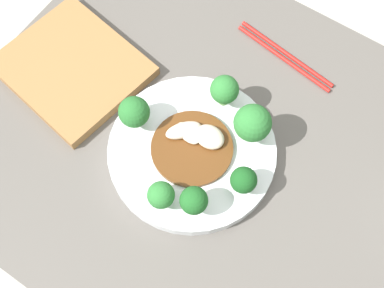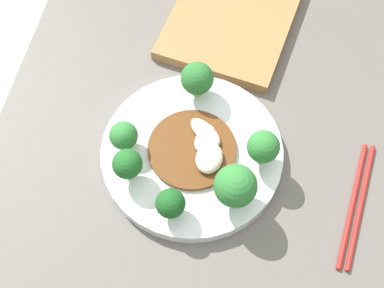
{
  "view_description": "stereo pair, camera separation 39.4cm",
  "coord_description": "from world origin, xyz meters",
  "px_view_note": "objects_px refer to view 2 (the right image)",
  "views": [
    {
      "loc": [
        0.16,
        -0.31,
        1.55
      ],
      "look_at": [
        -0.03,
        -0.03,
        0.79
      ],
      "focal_mm": 50.0,
      "sensor_mm": 36.0,
      "label": 1
    },
    {
      "loc": [
        0.32,
        0.04,
        1.47
      ],
      "look_at": [
        -0.03,
        -0.03,
        0.79
      ],
      "focal_mm": 50.0,
      "sensor_mm": 36.0,
      "label": 2
    }
  ],
  "objects_px": {
    "cutting_board": "(230,22)",
    "broccoli_south": "(124,136)",
    "broccoli_west": "(197,79)",
    "chopsticks": "(357,203)",
    "stirfry_center": "(200,149)",
    "broccoli_north": "(263,147)",
    "broccoli_northeast": "(235,186)",
    "broccoli_east": "(170,204)",
    "plate": "(192,153)",
    "broccoli_southeast": "(127,164)"
  },
  "relations": [
    {
      "from": "broccoli_northeast",
      "to": "broccoli_west",
      "type": "bearing_deg",
      "value": -153.22
    },
    {
      "from": "broccoli_north",
      "to": "cutting_board",
      "type": "relative_size",
      "value": 0.24
    },
    {
      "from": "broccoli_west",
      "to": "stirfry_center",
      "type": "relative_size",
      "value": 0.49
    },
    {
      "from": "plate",
      "to": "broccoli_west",
      "type": "distance_m",
      "value": 0.11
    },
    {
      "from": "broccoli_east",
      "to": "cutting_board",
      "type": "height_order",
      "value": "broccoli_east"
    },
    {
      "from": "plate",
      "to": "broccoli_south",
      "type": "distance_m",
      "value": 0.11
    },
    {
      "from": "broccoli_west",
      "to": "stirfry_center",
      "type": "distance_m",
      "value": 0.11
    },
    {
      "from": "broccoli_west",
      "to": "broccoli_north",
      "type": "distance_m",
      "value": 0.15
    },
    {
      "from": "chopsticks",
      "to": "broccoli_north",
      "type": "bearing_deg",
      "value": -103.15
    },
    {
      "from": "broccoli_east",
      "to": "cutting_board",
      "type": "distance_m",
      "value": 0.36
    },
    {
      "from": "broccoli_southeast",
      "to": "broccoli_northeast",
      "type": "relative_size",
      "value": 0.78
    },
    {
      "from": "broccoli_east",
      "to": "broccoli_west",
      "type": "relative_size",
      "value": 0.81
    },
    {
      "from": "cutting_board",
      "to": "broccoli_south",
      "type": "bearing_deg",
      "value": -22.83
    },
    {
      "from": "plate",
      "to": "broccoli_west",
      "type": "xyz_separation_m",
      "value": [
        -0.1,
        -0.01,
        0.05
      ]
    },
    {
      "from": "broccoli_northeast",
      "to": "stirfry_center",
      "type": "height_order",
      "value": "broccoli_northeast"
    },
    {
      "from": "broccoli_south",
      "to": "cutting_board",
      "type": "xyz_separation_m",
      "value": [
        -0.27,
        0.11,
        -0.04
      ]
    },
    {
      "from": "broccoli_west",
      "to": "broccoli_northeast",
      "type": "xyz_separation_m",
      "value": [
        0.17,
        0.08,
        0.01
      ]
    },
    {
      "from": "broccoli_north",
      "to": "chopsticks",
      "type": "height_order",
      "value": "broccoli_north"
    },
    {
      "from": "broccoli_northeast",
      "to": "plate",
      "type": "bearing_deg",
      "value": -131.79
    },
    {
      "from": "broccoli_north",
      "to": "broccoli_west",
      "type": "bearing_deg",
      "value": -130.44
    },
    {
      "from": "broccoli_southeast",
      "to": "stirfry_center",
      "type": "height_order",
      "value": "broccoli_southeast"
    },
    {
      "from": "chopsticks",
      "to": "cutting_board",
      "type": "height_order",
      "value": "cutting_board"
    },
    {
      "from": "broccoli_northeast",
      "to": "chopsticks",
      "type": "height_order",
      "value": "broccoli_northeast"
    },
    {
      "from": "plate",
      "to": "broccoli_south",
      "type": "bearing_deg",
      "value": -83.79
    },
    {
      "from": "broccoli_east",
      "to": "broccoli_northeast",
      "type": "distance_m",
      "value": 0.09
    },
    {
      "from": "stirfry_center",
      "to": "broccoli_southeast",
      "type": "bearing_deg",
      "value": -57.67
    },
    {
      "from": "broccoli_north",
      "to": "chopsticks",
      "type": "bearing_deg",
      "value": 76.85
    },
    {
      "from": "broccoli_east",
      "to": "broccoli_northeast",
      "type": "bearing_deg",
      "value": 113.52
    },
    {
      "from": "stirfry_center",
      "to": "chopsticks",
      "type": "xyz_separation_m",
      "value": [
        0.03,
        0.24,
        -0.03
      ]
    },
    {
      "from": "broccoli_south",
      "to": "broccoli_northeast",
      "type": "bearing_deg",
      "value": 72.53
    },
    {
      "from": "broccoli_west",
      "to": "broccoli_east",
      "type": "bearing_deg",
      "value": 0.48
    },
    {
      "from": "broccoli_west",
      "to": "broccoli_northeast",
      "type": "bearing_deg",
      "value": 26.78
    },
    {
      "from": "stirfry_center",
      "to": "cutting_board",
      "type": "relative_size",
      "value": 0.51
    },
    {
      "from": "plate",
      "to": "broccoli_northeast",
      "type": "height_order",
      "value": "broccoli_northeast"
    },
    {
      "from": "plate",
      "to": "broccoli_northeast",
      "type": "xyz_separation_m",
      "value": [
        0.06,
        0.07,
        0.05
      ]
    },
    {
      "from": "plate",
      "to": "broccoli_southeast",
      "type": "distance_m",
      "value": 0.11
    },
    {
      "from": "broccoli_south",
      "to": "broccoli_southeast",
      "type": "bearing_deg",
      "value": 21.35
    },
    {
      "from": "broccoli_northeast",
      "to": "broccoli_north",
      "type": "distance_m",
      "value": 0.08
    },
    {
      "from": "broccoli_southeast",
      "to": "chopsticks",
      "type": "distance_m",
      "value": 0.33
    },
    {
      "from": "stirfry_center",
      "to": "cutting_board",
      "type": "height_order",
      "value": "stirfry_center"
    },
    {
      "from": "stirfry_center",
      "to": "plate",
      "type": "bearing_deg",
      "value": -85.68
    },
    {
      "from": "broccoli_west",
      "to": "chopsticks",
      "type": "xyz_separation_m",
      "value": [
        0.13,
        0.26,
        -0.06
      ]
    },
    {
      "from": "broccoli_south",
      "to": "broccoli_north",
      "type": "bearing_deg",
      "value": 94.58
    },
    {
      "from": "broccoli_south",
      "to": "broccoli_west",
      "type": "xyz_separation_m",
      "value": [
        -0.11,
        0.09,
        0.01
      ]
    },
    {
      "from": "plate",
      "to": "broccoli_east",
      "type": "distance_m",
      "value": 0.11
    },
    {
      "from": "broccoli_northeast",
      "to": "cutting_board",
      "type": "relative_size",
      "value": 0.29
    },
    {
      "from": "plate",
      "to": "cutting_board",
      "type": "bearing_deg",
      "value": 176.42
    },
    {
      "from": "broccoli_southeast",
      "to": "broccoli_east",
      "type": "bearing_deg",
      "value": 58.48
    },
    {
      "from": "plate",
      "to": "cutting_board",
      "type": "distance_m",
      "value": 0.26
    },
    {
      "from": "plate",
      "to": "broccoli_east",
      "type": "relative_size",
      "value": 5.22
    }
  ]
}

